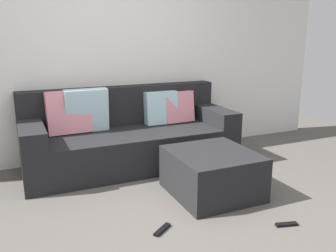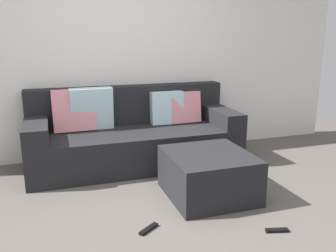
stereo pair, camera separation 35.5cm
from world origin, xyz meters
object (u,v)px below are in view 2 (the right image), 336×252
ottoman (208,174)px  remote_near_ottoman (277,230)px  couch_sectional (133,135)px  remote_by_storage_bin (149,229)px

ottoman → remote_near_ottoman: ottoman is taller
couch_sectional → ottoman: 1.20m
couch_sectional → remote_by_storage_bin: size_ratio=12.30×
remote_near_ottoman → couch_sectional: bearing=124.9°
couch_sectional → ottoman: couch_sectional is taller
couch_sectional → remote_near_ottoman: (0.70, -1.88, -0.33)m
ottoman → remote_by_storage_bin: (-0.70, -0.44, -0.20)m
ottoman → remote_near_ottoman: (0.24, -0.77, -0.20)m
remote_near_ottoman → remote_by_storage_bin: (-0.94, 0.33, 0.00)m
remote_by_storage_bin → remote_near_ottoman: bearing=-55.6°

